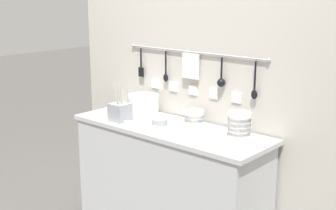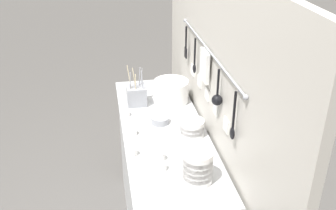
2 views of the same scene
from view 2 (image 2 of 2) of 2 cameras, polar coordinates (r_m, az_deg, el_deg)
counter at (r=2.56m, az=-0.55°, el=-12.07°), size 1.44×0.48×0.89m
back_wall at (r=2.35m, az=6.07°, el=-2.52°), size 2.24×0.09×1.81m
bowl_stack_tall_left at (r=1.86m, az=4.35°, el=-8.92°), size 0.14×0.14×0.17m
bowl_stack_nested_right at (r=2.23m, az=3.54°, el=-3.34°), size 0.14×0.14×0.10m
plate_stack at (r=2.59m, az=0.44°, el=2.00°), size 0.23×0.23×0.15m
steel_mixing_bowl at (r=2.36m, az=-1.16°, el=-2.17°), size 0.11×0.11×0.04m
cutlery_caddy at (r=2.57m, az=-4.60°, el=1.47°), size 0.12×0.12×0.27m
cup_back_left at (r=2.71m, az=-5.72°, el=1.92°), size 0.04×0.04×0.04m
cup_front_right at (r=2.25m, az=-5.06°, el=-3.82°), size 0.04×0.04×0.04m
cup_by_caddy at (r=1.97m, az=-0.81°, el=-8.89°), size 0.04×0.04×0.04m
cup_edge_far at (r=2.04m, az=-0.98°, el=-7.41°), size 0.04×0.04×0.04m
cup_centre at (r=2.45m, az=-6.03°, el=-1.12°), size 0.04×0.04×0.04m
cup_back_right at (r=2.08m, az=-5.07°, el=-6.72°), size 0.04×0.04×0.04m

